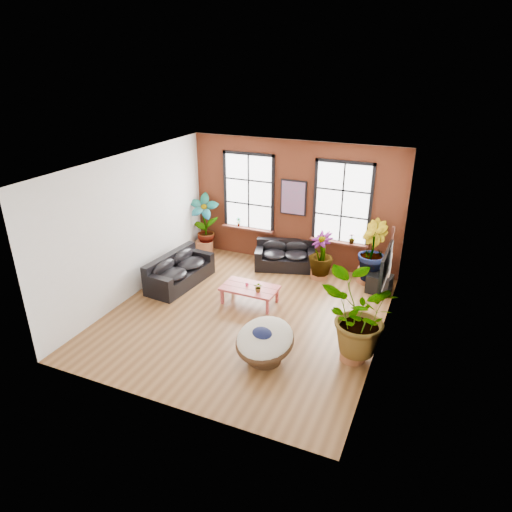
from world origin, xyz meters
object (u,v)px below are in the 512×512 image
(sofa_left, at_px, (179,271))
(papasan_chair, at_px, (265,341))
(coffee_table, at_px, (250,289))
(sofa_back, at_px, (285,256))

(sofa_left, bearing_deg, papasan_chair, -118.03)
(coffee_table, bearing_deg, papasan_chair, -58.25)
(sofa_left, bearing_deg, coffee_table, -90.33)
(papasan_chair, bearing_deg, coffee_table, 134.69)
(papasan_chair, bearing_deg, sofa_back, 118.12)
(sofa_back, height_order, sofa_left, sofa_left)
(sofa_back, bearing_deg, papasan_chair, -92.33)
(sofa_back, distance_m, papasan_chair, 4.38)
(sofa_left, height_order, papasan_chair, papasan_chair)
(sofa_back, bearing_deg, sofa_left, -154.15)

